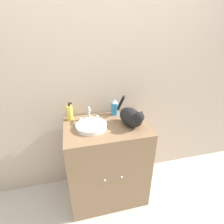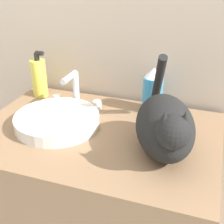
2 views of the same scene
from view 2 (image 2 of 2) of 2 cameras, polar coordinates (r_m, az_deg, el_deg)
The scene contains 6 objects.
wall_back at distance 1.21m, azimuth 2.66°, elevation 18.24°, with size 6.00×0.05×2.50m.
sink_basin at distance 1.08m, azimuth -10.01°, elevation -1.51°, with size 0.29×0.29×0.04m.
faucet at distance 1.17m, azimuth -6.81°, elevation 3.71°, with size 0.20×0.11×0.15m.
cat at distance 0.90m, azimuth 9.72°, elevation -2.56°, with size 0.25×0.39×0.26m.
soap_bottle at distance 1.30m, azimuth -13.19°, elevation 6.19°, with size 0.06×0.06×0.19m.
spray_bottle at distance 1.15m, azimuth 7.46°, elevation 3.94°, with size 0.07×0.07×0.17m.
Camera 2 is at (0.34, -0.55, 1.44)m, focal length 50.00 mm.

